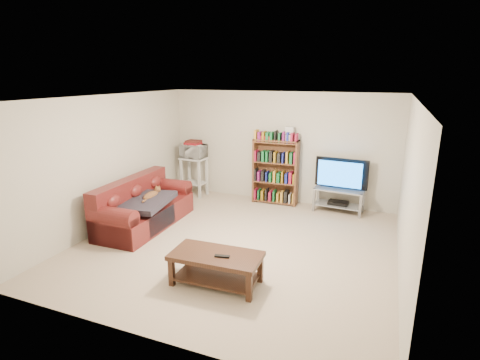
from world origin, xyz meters
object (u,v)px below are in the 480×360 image
at_px(coffee_table, 216,263).
at_px(bookshelf, 275,171).
at_px(tv_stand, 339,196).
at_px(sofa, 142,209).

bearing_deg(coffee_table, bookshelf, 91.59).
bearing_deg(tv_stand, bookshelf, -178.23).
relative_size(tv_stand, bookshelf, 0.72).
bearing_deg(bookshelf, coffee_table, -87.49).
distance_m(sofa, bookshelf, 2.92).
xyz_separation_m(tv_stand, bookshelf, (-1.38, 0.06, 0.39)).
relative_size(coffee_table, bookshelf, 0.87).
bearing_deg(tv_stand, sofa, -143.60).
distance_m(coffee_table, bookshelf, 3.54).
distance_m(coffee_table, tv_stand, 3.63).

